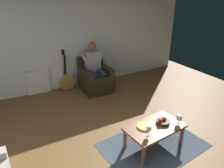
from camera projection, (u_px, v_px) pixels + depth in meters
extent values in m
plane|color=brown|center=(150.00, 153.00, 3.29)|extent=(7.47, 7.47, 0.00)
cube|color=silver|center=(77.00, 37.00, 5.29)|extent=(6.51, 0.06, 2.61)
cube|color=#3D4954|center=(153.00, 145.00, 3.45)|extent=(1.75, 1.30, 0.01)
cube|color=black|center=(96.00, 83.00, 5.35)|extent=(0.71, 0.80, 0.38)
cube|color=black|center=(97.00, 75.00, 5.21)|extent=(0.43, 0.68, 0.10)
cube|color=black|center=(106.00, 70.00, 5.35)|extent=(0.15, 0.79, 0.24)
cube|color=black|center=(85.00, 74.00, 5.10)|extent=(0.15, 0.79, 0.24)
cube|color=black|center=(90.00, 64.00, 5.45)|extent=(0.71, 0.13, 0.47)
cube|color=#9B969B|center=(93.00, 61.00, 5.26)|extent=(0.39, 0.18, 0.52)
sphere|color=brown|center=(92.00, 46.00, 5.10)|extent=(0.21, 0.21, 0.21)
cylinder|color=#293251|center=(101.00, 72.00, 5.23)|extent=(0.13, 0.46, 0.13)
cylinder|color=#293251|center=(105.00, 85.00, 5.15)|extent=(0.12, 0.12, 0.48)
cylinder|color=#9B969B|center=(101.00, 56.00, 5.27)|extent=(0.20, 0.09, 0.29)
cylinder|color=#293251|center=(92.00, 74.00, 5.13)|extent=(0.13, 0.46, 0.13)
cylinder|color=#293251|center=(96.00, 87.00, 5.05)|extent=(0.12, 0.12, 0.48)
cylinder|color=#9B969B|center=(85.00, 59.00, 5.08)|extent=(0.20, 0.09, 0.29)
cube|color=brown|center=(155.00, 127.00, 3.31)|extent=(0.99, 0.64, 0.04)
cylinder|color=brown|center=(182.00, 135.00, 3.43)|extent=(0.06, 0.06, 0.34)
cylinder|color=brown|center=(144.00, 156.00, 3.00)|extent=(0.06, 0.06, 0.34)
cylinder|color=brown|center=(162.00, 122.00, 3.77)|extent=(0.06, 0.06, 0.34)
cylinder|color=brown|center=(125.00, 139.00, 3.34)|extent=(0.06, 0.06, 0.34)
cylinder|color=#AB8039|center=(67.00, 82.00, 5.39)|extent=(0.40, 0.17, 0.41)
cylinder|color=black|center=(68.00, 82.00, 5.34)|extent=(0.11, 0.02, 0.11)
cube|color=black|center=(65.00, 65.00, 5.27)|extent=(0.05, 0.12, 0.52)
cube|color=black|center=(63.00, 52.00, 5.18)|extent=(0.07, 0.05, 0.14)
cube|color=white|center=(38.00, 82.00, 5.15)|extent=(0.55, 0.06, 0.59)
cylinder|color=silver|center=(148.00, 135.00, 3.09)|extent=(0.07, 0.07, 0.01)
cylinder|color=silver|center=(148.00, 133.00, 3.07)|extent=(0.01, 0.01, 0.09)
cylinder|color=silver|center=(149.00, 128.00, 3.04)|extent=(0.07, 0.07, 0.08)
cylinder|color=#590C19|center=(149.00, 129.00, 3.04)|extent=(0.06, 0.06, 0.03)
cylinder|color=silver|center=(178.00, 123.00, 3.37)|extent=(0.07, 0.07, 0.01)
cylinder|color=silver|center=(179.00, 121.00, 3.35)|extent=(0.01, 0.01, 0.07)
cylinder|color=silver|center=(179.00, 117.00, 3.32)|extent=(0.09, 0.09, 0.09)
cylinder|color=#590C19|center=(179.00, 119.00, 3.33)|extent=(0.08, 0.08, 0.03)
cylinder|color=black|center=(163.00, 122.00, 3.37)|extent=(0.22, 0.22, 0.05)
sphere|color=red|center=(160.00, 121.00, 3.32)|extent=(0.07, 0.07, 0.07)
sphere|color=red|center=(164.00, 119.00, 3.37)|extent=(0.07, 0.07, 0.07)
cylinder|color=gold|center=(144.00, 127.00, 3.27)|extent=(0.24, 0.24, 0.02)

